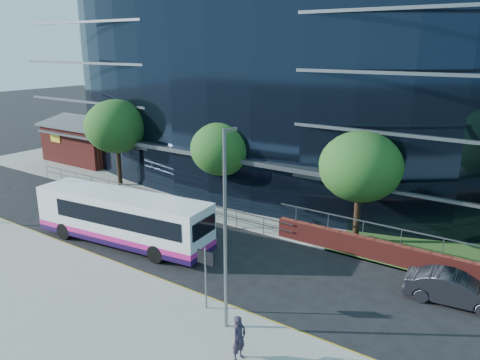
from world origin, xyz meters
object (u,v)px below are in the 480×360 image
Objects in this scene: street_sign at (206,265)px; tree_far_c at (361,167)px; parked_car at (455,289)px; city_bus at (124,218)px; pedestrian at (239,338)px; brick_pavilion at (92,141)px; tree_far_b at (222,149)px; tree_far_a at (116,126)px; streetlight_east at (226,226)px.

tree_far_c reaches higher than street_sign.
street_sign is 0.67× the size of parked_car.
tree_far_c is at bearing 28.83° from city_bus.
pedestrian is at bearing -87.26° from tree_far_c.
brick_pavilion reaches higher than street_sign.
tree_far_c is (10.00, -0.50, 0.33)m from tree_far_b.
tree_far_c reaches higher than city_bus.
brick_pavilion is 3.07× the size of street_sign.
tree_far_b reaches higher than city_bus.
tree_far_a is 1.66× the size of parked_car.
streetlight_east is at bearing -30.46° from tree_far_a.
street_sign is 1.63× the size of pedestrian.
tree_far_b is at bearing 2.86° from tree_far_a.
tree_far_a reaches higher than street_sign.
tree_far_a is 1.15× the size of tree_far_b.
tree_far_b is 1.44× the size of parked_car.
street_sign is at bearing -103.29° from tree_far_c.
tree_far_c is at bearing 84.89° from streetlight_east.
pedestrian is at bearing 141.91° from parked_car.
parked_car is 10.32m from pedestrian.
brick_pavilion is 30.49m from street_sign.
tree_far_b is at bearing 77.81° from city_bus.
tree_far_a is 22.05m from streetlight_east.
tree_far_b is at bearing 124.08° from street_sign.
brick_pavilion is at bearing 150.76° from streetlight_east.
tree_far_b is (19.00, -4.00, 2.27)m from brick_pavilion.
tree_far_a is (9.00, -4.50, 2.92)m from brick_pavilion.
street_sign is 8.77m from city_bus.
tree_far_a is 24.45m from pedestrian.
parked_car is at bearing -8.37° from tree_far_a.
tree_far_b reaches higher than parked_car.
tree_far_c is at bearing -8.82° from brick_pavilion.
streetlight_east is at bearing 50.79° from pedestrian.
city_bus is at bearing -95.34° from tree_far_b.
tree_far_b is at bearing 127.63° from streetlight_east.
street_sign is at bearing 158.64° from streetlight_east.
brick_pavilion is at bearing 62.12° from pedestrian.
tree_far_a is at bearing 148.83° from street_sign.
street_sign is 11.00m from parked_car.
city_bus is at bearing -39.96° from tree_far_a.
street_sign is 3.86m from pedestrian.
parked_car is (16.06, -4.34, -3.52)m from tree_far_b.
parked_car is (7.06, 7.34, -3.75)m from streetlight_east.
tree_far_a reaches higher than parked_car.
tree_far_c is 1.55× the size of parked_car.
streetlight_east is 10.75m from city_bus.
streetlight_east reaches higher than tree_far_a.
streetlight_east reaches higher than tree_far_b.
street_sign is 13.54m from tree_far_b.
tree_far_a is 26.67m from parked_car.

